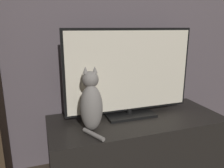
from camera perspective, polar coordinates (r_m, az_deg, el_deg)
wall_back at (r=1.87m, az=2.83°, el=20.10°), size 4.80×0.05×2.60m
tv_stand at (r=1.80m, az=6.27°, el=-15.31°), size 1.33×0.55×0.45m
tv at (r=1.66m, az=4.68°, el=2.53°), size 1.00×0.23×0.67m
cat at (r=1.45m, az=-5.45°, el=-5.10°), size 0.17×0.28×0.43m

